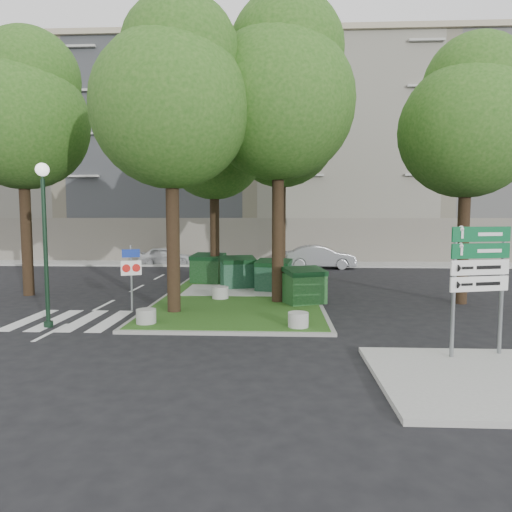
# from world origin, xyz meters

# --- Properties ---
(ground) EXTENTS (120.00, 120.00, 0.00)m
(ground) POSITION_xyz_m (0.00, 0.00, 0.00)
(ground) COLOR black
(ground) RESTS_ON ground
(median_island) EXTENTS (6.00, 16.00, 0.12)m
(median_island) POSITION_xyz_m (0.50, 8.00, 0.06)
(median_island) COLOR #294B15
(median_island) RESTS_ON ground
(median_kerb) EXTENTS (6.30, 16.30, 0.10)m
(median_kerb) POSITION_xyz_m (0.50, 8.00, 0.05)
(median_kerb) COLOR gray
(median_kerb) RESTS_ON ground
(sidewalk_corner) EXTENTS (5.00, 4.00, 0.12)m
(sidewalk_corner) POSITION_xyz_m (6.50, -3.50, 0.06)
(sidewalk_corner) COLOR #999993
(sidewalk_corner) RESTS_ON ground
(building_sidewalk) EXTENTS (42.00, 3.00, 0.12)m
(building_sidewalk) POSITION_xyz_m (0.00, 18.50, 0.06)
(building_sidewalk) COLOR #999993
(building_sidewalk) RESTS_ON ground
(zebra_crossing) EXTENTS (5.00, 3.00, 0.01)m
(zebra_crossing) POSITION_xyz_m (-3.75, 1.50, 0.01)
(zebra_crossing) COLOR silver
(zebra_crossing) RESTS_ON ground
(apartment_building) EXTENTS (41.00, 12.00, 16.00)m
(apartment_building) POSITION_xyz_m (0.00, 26.00, 8.00)
(apartment_building) COLOR tan
(apartment_building) RESTS_ON ground
(tree_median_near_left) EXTENTS (5.20, 5.20, 10.53)m
(tree_median_near_left) POSITION_xyz_m (-1.41, 2.56, 7.32)
(tree_median_near_left) COLOR black
(tree_median_near_left) RESTS_ON ground
(tree_median_near_right) EXTENTS (5.60, 5.60, 11.46)m
(tree_median_near_right) POSITION_xyz_m (2.09, 4.56, 7.99)
(tree_median_near_right) COLOR black
(tree_median_near_right) RESTS_ON ground
(tree_median_mid) EXTENTS (4.80, 4.80, 9.99)m
(tree_median_mid) POSITION_xyz_m (-0.91, 9.06, 6.98)
(tree_median_mid) COLOR black
(tree_median_mid) RESTS_ON ground
(tree_median_far) EXTENTS (5.80, 5.80, 11.93)m
(tree_median_far) POSITION_xyz_m (2.29, 12.06, 8.32)
(tree_median_far) COLOR black
(tree_median_far) RESTS_ON ground
(tree_street_left) EXTENTS (5.40, 5.40, 11.00)m
(tree_street_left) POSITION_xyz_m (-8.41, 6.06, 7.65)
(tree_street_left) COLOR black
(tree_street_left) RESTS_ON ground
(tree_street_right) EXTENTS (5.00, 5.00, 10.06)m
(tree_street_right) POSITION_xyz_m (9.09, 5.06, 6.98)
(tree_street_right) COLOR black
(tree_street_right) RESTS_ON ground
(dumpster_a) EXTENTS (1.76, 1.44, 1.43)m
(dumpster_a) POSITION_xyz_m (-1.38, 9.23, 0.81)
(dumpster_a) COLOR black
(dumpster_a) RESTS_ON median_island
(dumpster_b) EXTENTS (1.76, 1.45, 1.42)m
(dumpster_b) POSITION_xyz_m (0.22, 7.79, 0.80)
(dumpster_b) COLOR #113A22
(dumpster_b) RESTS_ON median_island
(dumpster_c) EXTENTS (1.68, 1.35, 1.37)m
(dumpster_c) POSITION_xyz_m (1.82, 6.97, 0.78)
(dumpster_c) COLOR #103720
(dumpster_c) RESTS_ON median_island
(dumpster_d) EXTENTS (1.72, 1.50, 1.34)m
(dumpster_d) POSITION_xyz_m (3.00, 4.16, 0.76)
(dumpster_d) COLOR #133F15
(dumpster_d) RESTS_ON median_island
(bollard_left) EXTENTS (0.59, 0.59, 0.42)m
(bollard_left) POSITION_xyz_m (-1.95, 0.75, 0.33)
(bollard_left) COLOR gray
(bollard_left) RESTS_ON median_island
(bollard_right) EXTENTS (0.60, 0.60, 0.43)m
(bollard_right) POSITION_xyz_m (2.60, 0.50, 0.33)
(bollard_right) COLOR #A4A49F
(bollard_right) RESTS_ON median_island
(bollard_mid) EXTENTS (0.64, 0.64, 0.46)m
(bollard_mid) POSITION_xyz_m (-0.25, 5.00, 0.35)
(bollard_mid) COLOR #9D9C98
(bollard_mid) RESTS_ON median_island
(litter_bin) EXTENTS (0.43, 0.43, 0.76)m
(litter_bin) POSITION_xyz_m (2.01, 12.23, 0.50)
(litter_bin) COLOR #C08116
(litter_bin) RESTS_ON median_island
(street_lamp) EXTENTS (0.39, 0.39, 4.88)m
(street_lamp) POSITION_xyz_m (-4.89, 0.61, 3.07)
(street_lamp) COLOR black
(street_lamp) RESTS_ON ground
(traffic_sign_pole) EXTENTS (0.66, 0.30, 2.32)m
(traffic_sign_pole) POSITION_xyz_m (-3.10, 2.97, 1.49)
(traffic_sign_pole) COLOR slate
(traffic_sign_pole) RESTS_ON ground
(directional_sign) EXTENTS (1.45, 0.43, 2.97)m
(directional_sign) POSITION_xyz_m (6.59, -2.00, 2.10)
(directional_sign) COLOR slate
(directional_sign) RESTS_ON sidewalk_corner
(car_white) EXTENTS (3.74, 1.69, 1.25)m
(car_white) POSITION_xyz_m (-5.61, 18.03, 0.62)
(car_white) COLOR silver
(car_white) RESTS_ON ground
(car_silver) EXTENTS (4.52, 1.69, 1.47)m
(car_silver) POSITION_xyz_m (4.70, 16.51, 0.74)
(car_silver) COLOR gray
(car_silver) RESTS_ON ground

